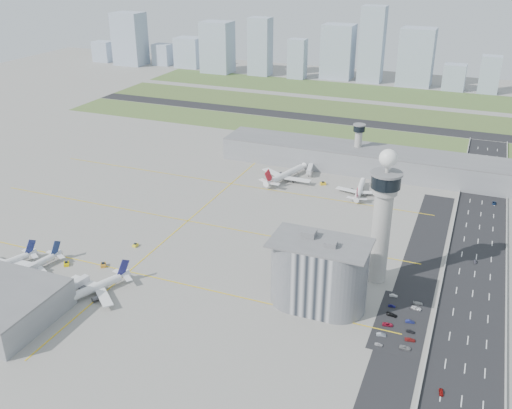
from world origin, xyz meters
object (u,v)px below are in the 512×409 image
at_px(jet_bridge_far_0, 311,167).
at_px(car_lot_0, 379,344).
at_px(control_tower, 383,212).
at_px(jet_bridge_near_2, 64,294).
at_px(airplane_far_a, 287,170).
at_px(tug_5, 377,207).
at_px(airplane_near_b, 28,264).
at_px(car_lot_4, 392,306).
at_px(airplane_far_b, 360,186).
at_px(tug_0, 19,259).
at_px(car_hw_1, 475,262).
at_px(car_lot_11, 418,303).
at_px(admin_building, 319,274).
at_px(jet_bridge_near_1, 11,281).
at_px(car_lot_9, 410,322).
at_px(car_lot_1, 381,335).
at_px(tug_1, 66,264).
at_px(car_lot_10, 416,308).
at_px(secondary_tower, 358,142).
at_px(car_lot_3, 392,315).
at_px(car_lot_2, 388,324).
at_px(car_hw_0, 441,392).
at_px(tug_2, 103,265).
at_px(jet_bridge_far_1, 383,177).
at_px(tug_3, 135,245).
at_px(airplane_near_c, 90,285).
at_px(car_hw_2, 494,203).
at_px(car_hw_4, 476,169).
at_px(car_lot_5, 393,296).
at_px(car_lot_6, 405,348).
at_px(car_lot_7, 410,340).
at_px(tug_4, 323,183).
at_px(car_lot_8, 410,331).

relative_size(jet_bridge_far_0, car_lot_0, 4.34).
relative_size(control_tower, jet_bridge_near_2, 4.61).
bearing_deg(airplane_far_a, tug_5, -92.83).
height_order(airplane_near_b, car_lot_4, airplane_near_b).
distance_m(airplane_far_b, tug_0, 202.59).
bearing_deg(car_hw_1, car_lot_11, -122.99).
height_order(airplane_near_b, car_lot_11, airplane_near_b).
distance_m(admin_building, car_lot_0, 38.70).
bearing_deg(tug_0, jet_bridge_near_1, 82.67).
distance_m(jet_bridge_near_2, car_lot_9, 150.30).
bearing_deg(car_lot_1, tug_5, 2.47).
height_order(tug_5, car_lot_11, tug_5).
height_order(tug_1, car_lot_10, tug_1).
relative_size(secondary_tower, airplane_far_a, 0.70).
relative_size(secondary_tower, car_lot_9, 8.40).
relative_size(control_tower, jet_bridge_far_0, 4.61).
relative_size(tug_0, car_lot_10, 0.64).
relative_size(control_tower, car_lot_3, 14.38).
relative_size(car_lot_2, car_hw_0, 1.24).
bearing_deg(jet_bridge_near_1, airplane_far_b, -26.96).
bearing_deg(car_hw_1, jet_bridge_near_1, -161.38).
distance_m(tug_2, car_hw_1, 183.62).
bearing_deg(tug_5, tug_0, -22.89).
bearing_deg(jet_bridge_far_1, airplane_near_b, -46.71).
xyz_separation_m(admin_building, tug_3, (-103.05, 14.94, -14.43)).
distance_m(airplane_near_b, airplane_near_c, 39.26).
relative_size(airplane_far_a, car_hw_0, 12.73).
height_order(airplane_near_c, car_lot_9, airplane_near_c).
bearing_deg(control_tower, jet_bridge_far_0, 119.45).
xyz_separation_m(jet_bridge_far_1, car_lot_11, (41.17, -137.88, -2.25)).
xyz_separation_m(jet_bridge_far_0, jet_bridge_far_1, (50.00, 0.00, 0.00)).
distance_m(car_hw_2, car_hw_4, 58.94).
distance_m(jet_bridge_near_1, car_lot_5, 174.76).
height_order(jet_bridge_far_1, car_lot_4, jet_bridge_far_1).
relative_size(tug_1, car_lot_6, 0.79).
bearing_deg(car_lot_2, tug_0, 85.45).
bearing_deg(car_lot_2, airplane_far_a, 24.64).
bearing_deg(car_hw_2, tug_2, -137.98).
height_order(jet_bridge_far_0, car_lot_3, jet_bridge_far_0).
height_order(car_lot_4, car_lot_11, car_lot_11).
distance_m(tug_2, car_lot_7, 147.98).
height_order(tug_5, car_lot_0, tug_5).
bearing_deg(car_lot_6, car_hw_1, -16.48).
height_order(tug_4, car_lot_10, tug_4).
relative_size(admin_building, car_hw_2, 9.37).
bearing_deg(tug_3, car_lot_11, 3.65).
height_order(jet_bridge_far_1, tug_3, jet_bridge_far_1).
distance_m(car_lot_0, car_hw_4, 219.98).
xyz_separation_m(tug_2, car_lot_8, (147.33, 3.02, -0.44)).
relative_size(secondary_tower, tug_4, 8.69).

